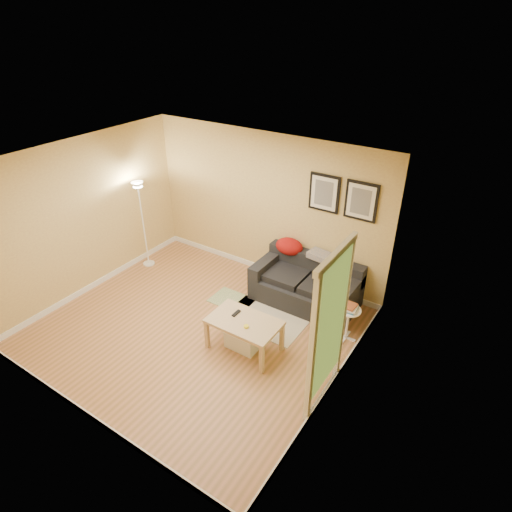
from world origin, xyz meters
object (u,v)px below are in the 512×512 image
object	(u,v)px
sofa	(306,283)
side_table	(347,324)
floor_lamp	(144,227)
storage_bin	(243,338)
book_stack	(351,308)
coffee_table	(244,335)

from	to	relation	value
sofa	side_table	distance (m)	1.06
sofa	floor_lamp	world-z (taller)	floor_lamp
sofa	floor_lamp	distance (m)	3.15
storage_bin	book_stack	world-z (taller)	book_stack
side_table	book_stack	bearing A→B (deg)	16.20
floor_lamp	sofa	bearing A→B (deg)	10.14
book_stack	floor_lamp	xyz separation A→B (m)	(-4.04, -0.08, 0.22)
coffee_table	side_table	world-z (taller)	side_table
side_table	storage_bin	bearing A→B (deg)	-140.12
storage_bin	book_stack	size ratio (longest dim) A/B	2.09
sofa	coffee_table	distance (m)	1.51
coffee_table	sofa	bearing A→B (deg)	64.24
book_stack	storage_bin	bearing A→B (deg)	-154.56
sofa	book_stack	world-z (taller)	sofa
sofa	floor_lamp	size ratio (longest dim) A/B	1.02
coffee_table	storage_bin	xyz separation A→B (m)	(-0.04, 0.03, -0.10)
storage_bin	sofa	bearing A→B (deg)	80.89
storage_bin	coffee_table	bearing A→B (deg)	-38.53
coffee_table	floor_lamp	bearing A→B (deg)	143.76
coffee_table	book_stack	size ratio (longest dim) A/B	4.39
coffee_table	book_stack	xyz separation A→B (m)	(1.16, 1.02, 0.32)
book_stack	floor_lamp	size ratio (longest dim) A/B	0.14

